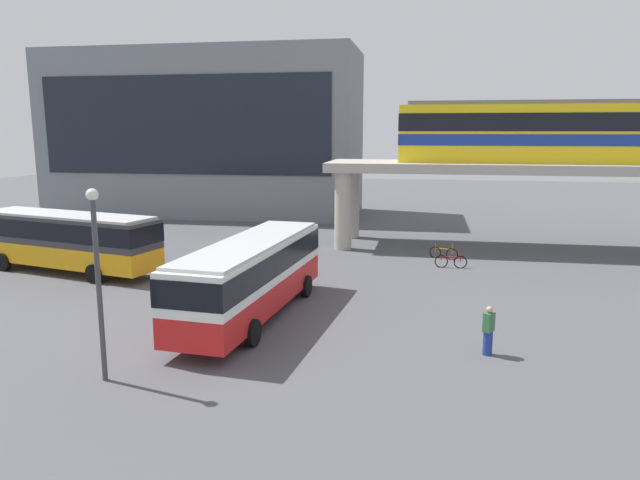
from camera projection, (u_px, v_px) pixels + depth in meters
ground_plane at (298, 259)px, 35.12m from camera, size 120.00×120.00×0.00m
station_building at (205, 134)px, 53.87m from camera, size 28.04×10.26×14.60m
elevated_platform at (591, 176)px, 36.59m from camera, size 33.07×5.92×5.58m
train at (613, 131)px, 35.90m from camera, size 26.06×2.96×3.84m
bus_main at (252, 270)px, 23.84m from camera, size 3.52×11.22×3.22m
bus_secondary at (66, 236)px, 31.51m from camera, size 11.33×5.05×3.22m
bicycle_red at (451, 261)px, 32.84m from camera, size 1.79×0.08×1.04m
bicycle_orange at (444, 253)px, 35.09m from camera, size 1.68×0.72×1.04m
pedestrian_waiting_near_stop at (488, 332)px, 20.01m from camera, size 0.44×0.48×1.73m
lamp_post at (97, 269)px, 17.46m from camera, size 0.36×0.36×5.94m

